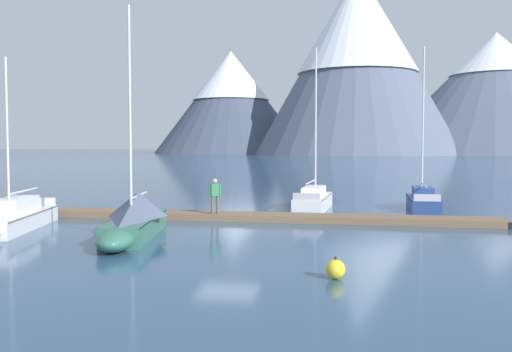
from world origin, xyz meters
name	(u,v)px	position (x,y,z in m)	size (l,w,h in m)	color
ground_plane	(228,232)	(0.00, 0.00, 0.00)	(700.00, 700.00, 0.00)	#2D4C6B
mountain_west_summit	(231,100)	(-49.54, 201.37, 21.88)	(62.21, 62.21, 41.46)	#424C60
mountain_central_massif	(357,56)	(1.51, 182.84, 35.01)	(73.02, 73.02, 65.39)	slate
mountain_shoulder_ridge	(495,92)	(53.11, 207.23, 23.77)	(92.69, 92.69, 46.20)	slate
dock	(248,217)	(0.00, 4.00, 0.14)	(23.64, 2.21, 0.30)	brown
sailboat_nearest_berth	(11,219)	(-8.92, -1.49, 0.51)	(3.22, 7.67, 7.19)	silver
sailboat_second_berth	(135,216)	(-3.25, -1.87, 0.82)	(2.74, 7.15, 8.81)	#336B56
sailboat_mid_dock_port	(315,199)	(2.71, 9.37, 0.53)	(1.80, 6.73, 9.08)	white
sailboat_mid_dock_starboard	(422,200)	(8.68, 10.29, 0.52)	(1.55, 5.68, 9.10)	navy
person_on_dock	(215,194)	(-1.52, 3.58, 1.26)	(0.54, 0.36, 1.69)	brown
mooring_buoy_channel_marker	(335,269)	(4.83, -7.21, 0.27)	(0.53, 0.53, 0.61)	yellow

